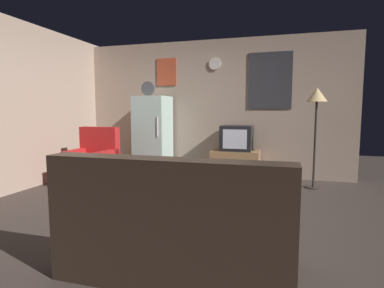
# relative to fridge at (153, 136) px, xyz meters

# --- Properties ---
(ground_plane) EXTENTS (12.00, 12.00, 0.00)m
(ground_plane) POSITION_rel_fridge_xyz_m (1.02, -2.03, -0.75)
(ground_plane) COLOR #3D332D
(wall_with_art) EXTENTS (5.20, 0.12, 2.55)m
(wall_with_art) POSITION_rel_fridge_xyz_m (1.03, 0.42, 0.53)
(wall_with_art) COLOR tan
(wall_with_art) RESTS_ON ground_plane
(fridge) EXTENTS (0.60, 0.62, 1.77)m
(fridge) POSITION_rel_fridge_xyz_m (0.00, 0.00, 0.00)
(fridge) COLOR silver
(fridge) RESTS_ON ground_plane
(tv_stand) EXTENTS (0.84, 0.53, 0.53)m
(tv_stand) POSITION_rel_fridge_xyz_m (1.57, 0.06, -0.49)
(tv_stand) COLOR #9E754C
(tv_stand) RESTS_ON ground_plane
(crt_tv) EXTENTS (0.54, 0.51, 0.44)m
(crt_tv) POSITION_rel_fridge_xyz_m (1.59, 0.06, -0.00)
(crt_tv) COLOR black
(crt_tv) RESTS_ON tv_stand
(standing_lamp) EXTENTS (0.32, 0.32, 1.59)m
(standing_lamp) POSITION_rel_fridge_xyz_m (2.86, -0.21, 0.60)
(standing_lamp) COLOR #332D28
(standing_lamp) RESTS_ON ground_plane
(coffee_table) EXTENTS (0.72, 0.72, 0.45)m
(coffee_table) POSITION_rel_fridge_xyz_m (0.75, -1.56, -0.53)
(coffee_table) COLOR #9E754C
(coffee_table) RESTS_ON ground_plane
(wine_glass) EXTENTS (0.05, 0.05, 0.15)m
(wine_glass) POSITION_rel_fridge_xyz_m (0.64, -1.57, -0.23)
(wine_glass) COLOR silver
(wine_glass) RESTS_ON coffee_table
(mug_ceramic_white) EXTENTS (0.08, 0.08, 0.09)m
(mug_ceramic_white) POSITION_rel_fridge_xyz_m (0.79, -1.67, -0.26)
(mug_ceramic_white) COLOR silver
(mug_ceramic_white) RESTS_ON coffee_table
(remote_control) EXTENTS (0.16, 0.08, 0.02)m
(remote_control) POSITION_rel_fridge_xyz_m (0.86, -1.68, -0.29)
(remote_control) COLOR black
(remote_control) RESTS_ON coffee_table
(armchair) EXTENTS (0.68, 0.68, 0.96)m
(armchair) POSITION_rel_fridge_xyz_m (-0.60, -1.07, -0.42)
(armchair) COLOR red
(armchair) RESTS_ON ground_plane
(couch) EXTENTS (1.70, 0.80, 0.92)m
(couch) POSITION_rel_fridge_xyz_m (1.63, -3.32, -0.44)
(couch) COLOR #38281E
(couch) RESTS_ON ground_plane
(book_stack) EXTENTS (0.21, 0.15, 0.16)m
(book_stack) POSITION_rel_fridge_xyz_m (2.15, -0.09, -0.68)
(book_stack) COLOR #518A56
(book_stack) RESTS_ON ground_plane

